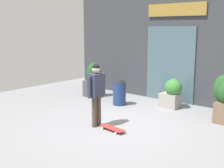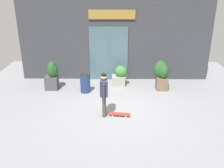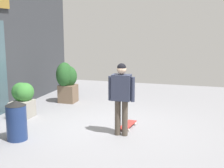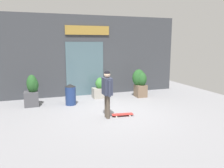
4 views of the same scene
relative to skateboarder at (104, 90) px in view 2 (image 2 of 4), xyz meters
The scene contains 8 objects.
ground_plane 1.13m from the skateboarder, 51.37° to the left, with size 12.00×12.00×0.00m, color gray.
building_facade 3.84m from the skateboarder, 84.61° to the left, with size 8.83×0.31×3.75m.
skateboarder is the anchor object (origin of this frame).
skateboard 1.06m from the skateboarder, ahead, with size 0.76×0.33×0.08m.
planter_box_left 3.34m from the skateboarder, 134.71° to the left, with size 0.57×0.54×1.26m.
planter_box_right 2.93m from the skateboarder, 78.21° to the left, with size 0.68×0.58×0.93m.
planter_box_mid 3.40m from the skateboarder, 45.19° to the left, with size 0.63×0.62×1.28m.
trash_bin 2.29m from the skateboarder, 113.51° to the left, with size 0.43×0.43×0.86m.
Camera 2 is at (0.02, -8.35, 4.45)m, focal length 40.69 mm.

